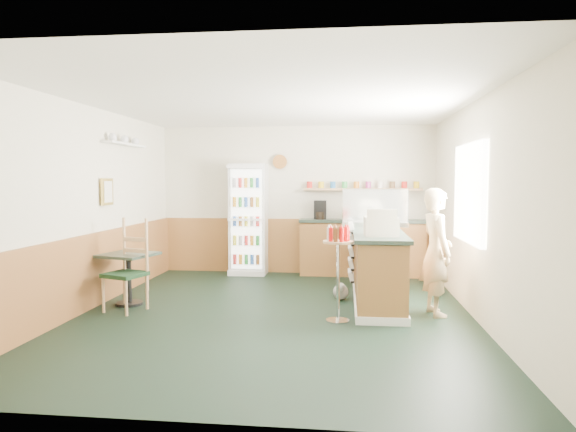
# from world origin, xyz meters

# --- Properties ---
(ground) EXTENTS (6.00, 6.00, 0.00)m
(ground) POSITION_xyz_m (0.00, 0.00, 0.00)
(ground) COLOR black
(ground) RESTS_ON ground
(room_envelope) EXTENTS (5.04, 6.02, 2.72)m
(room_envelope) POSITION_xyz_m (-0.23, 0.73, 1.52)
(room_envelope) COLOR beige
(room_envelope) RESTS_ON ground
(service_counter) EXTENTS (0.68, 3.01, 1.01)m
(service_counter) POSITION_xyz_m (1.35, 1.07, 0.46)
(service_counter) COLOR #A77636
(service_counter) RESTS_ON ground
(back_counter) EXTENTS (2.24, 0.42, 1.69)m
(back_counter) POSITION_xyz_m (1.19, 2.80, 0.55)
(back_counter) COLOR #A77636
(back_counter) RESTS_ON ground
(drinks_fridge) EXTENTS (0.66, 0.55, 2.01)m
(drinks_fridge) POSITION_xyz_m (-0.85, 2.74, 1.00)
(drinks_fridge) COLOR white
(drinks_fridge) RESTS_ON ground
(display_case) EXTENTS (0.98, 0.51, 0.56)m
(display_case) POSITION_xyz_m (1.35, 1.58, 1.29)
(display_case) COLOR silver
(display_case) RESTS_ON service_counter
(cash_register) EXTENTS (0.43, 0.45, 0.24)m
(cash_register) POSITION_xyz_m (1.35, 0.15, 1.13)
(cash_register) COLOR beige
(cash_register) RESTS_ON service_counter
(shopkeeper) EXTENTS (0.49, 0.60, 1.61)m
(shopkeeper) POSITION_xyz_m (2.05, 0.19, 0.81)
(shopkeeper) COLOR tan
(shopkeeper) RESTS_ON ground
(condiment_stand) EXTENTS (0.37, 0.37, 1.15)m
(condiment_stand) POSITION_xyz_m (0.82, -0.27, 0.79)
(condiment_stand) COLOR silver
(condiment_stand) RESTS_ON ground
(newspaper_rack) EXTENTS (0.09, 0.43, 0.87)m
(newspaper_rack) POSITION_xyz_m (0.99, 1.12, 0.66)
(newspaper_rack) COLOR black
(newspaper_rack) RESTS_ON ground
(cafe_table) EXTENTS (0.80, 0.80, 0.71)m
(cafe_table) POSITION_xyz_m (-2.05, 0.25, 0.50)
(cafe_table) COLOR black
(cafe_table) RESTS_ON ground
(cafe_chair) EXTENTS (0.57, 0.58, 1.21)m
(cafe_chair) POSITION_xyz_m (-1.96, 0.03, 0.63)
(cafe_chair) COLOR black
(cafe_chair) RESTS_ON ground
(dog_doorstop) EXTENTS (0.22, 0.28, 0.26)m
(dog_doorstop) POSITION_xyz_m (0.84, 0.87, 0.13)
(dog_doorstop) COLOR gray
(dog_doorstop) RESTS_ON ground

